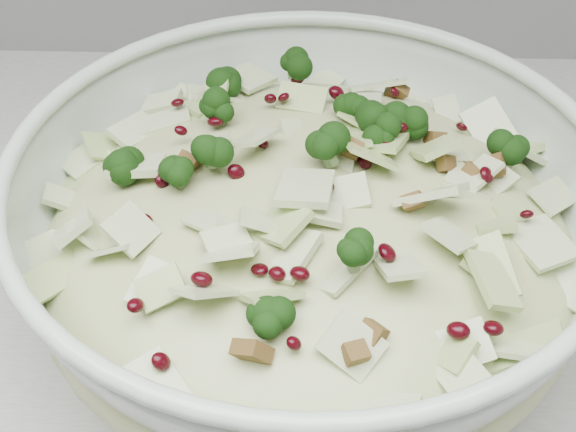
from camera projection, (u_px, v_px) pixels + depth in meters
The scene contains 2 objects.
mixing_bowl at pixel (308, 245), 0.52m from camera, with size 0.45×0.45×0.15m.
salad at pixel (308, 217), 0.50m from camera, with size 0.36×0.36×0.15m.
Camera 1 is at (-0.47, 1.23, 1.34)m, focal length 50.00 mm.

